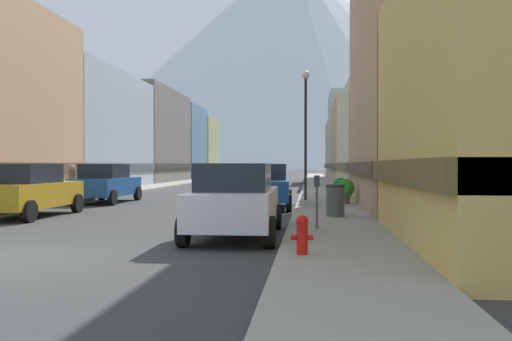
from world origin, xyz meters
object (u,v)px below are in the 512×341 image
object	(u,v)px
car_left_0	(28,190)
potted_plant_0	(20,189)
potted_plant_2	(345,189)
parking_meter_near	(317,194)
pedestrian_1	(72,182)
pedestrian_0	(125,177)
car_driving_1	(271,173)
fire_hydrant_near	(302,233)
car_right_1	(266,186)
trash_bin_right	(335,200)
streetlamp_right	(306,115)
car_driving_0	(250,172)
car_left_1	(106,183)
potted_plant_1	(340,186)
car_right_0	(236,200)

from	to	relation	value
car_left_0	potted_plant_0	xyz separation A→B (m)	(-3.20, 4.94, -0.23)
potted_plant_0	potted_plant_2	distance (m)	14.00
parking_meter_near	pedestrian_1	world-z (taller)	pedestrian_1
potted_plant_0	pedestrian_0	distance (m)	10.78
car_driving_1	fire_hydrant_near	size ratio (longest dim) A/B	6.25
car_left_0	car_right_1	bearing A→B (deg)	30.89
trash_bin_right	parking_meter_near	bearing A→B (deg)	-100.97
car_driving_1	streetlamp_right	distance (m)	28.97
car_driving_0	fire_hydrant_near	xyz separation A→B (m)	(7.05, -51.57, -0.37)
potted_plant_0	car_left_1	bearing A→B (deg)	27.64
fire_hydrant_near	potted_plant_1	world-z (taller)	potted_plant_1
trash_bin_right	potted_plant_0	world-z (taller)	trash_bin_right
car_driving_1	parking_meter_near	size ratio (longest dim) A/B	3.31
car_right_1	streetlamp_right	distance (m)	4.41
potted_plant_2	streetlamp_right	xyz separation A→B (m)	(-1.65, 2.14, 3.24)
pedestrian_0	pedestrian_1	size ratio (longest dim) A/B	1.09
potted_plant_1	streetlamp_right	size ratio (longest dim) A/B	0.17
car_left_1	car_driving_0	size ratio (longest dim) A/B	1.00
potted_plant_1	car_right_0	bearing A→B (deg)	-103.98
car_left_1	potted_plant_1	size ratio (longest dim) A/B	4.51
car_left_1	car_right_1	bearing A→B (deg)	-15.22
car_right_0	car_driving_0	distance (m)	48.79
car_left_0	car_driving_0	size ratio (longest dim) A/B	1.00
car_left_0	trash_bin_right	world-z (taller)	car_left_0
car_driving_1	trash_bin_right	distance (m)	36.35
parking_meter_near	potted_plant_2	world-z (taller)	parking_meter_near
car_driving_0	potted_plant_1	distance (m)	36.67
car_right_1	pedestrian_1	bearing A→B (deg)	159.32
car_right_0	potted_plant_1	bearing A→B (deg)	76.02
trash_bin_right	potted_plant_1	bearing A→B (deg)	85.86
car_right_0	car_driving_0	world-z (taller)	same
trash_bin_right	car_right_1	bearing A→B (deg)	118.31
car_driving_0	potted_plant_2	size ratio (longest dim) A/B	4.30
parking_meter_near	potted_plant_0	world-z (taller)	parking_meter_near
car_left_0	pedestrian_1	size ratio (longest dim) A/B	2.76
car_right_0	potted_plant_0	size ratio (longest dim) A/B	4.83
fire_hydrant_near	car_left_1	bearing A→B (deg)	123.93
car_driving_1	pedestrian_1	xyz separation A→B (m)	(-7.85, -27.51, -0.01)
parking_meter_near	streetlamp_right	distance (m)	10.99
car_left_1	pedestrian_0	size ratio (longest dim) A/B	2.52
car_left_0	pedestrian_1	distance (m)	8.69
fire_hydrant_near	streetlamp_right	world-z (taller)	streetlamp_right
car_right_1	potted_plant_1	distance (m)	5.32
car_left_1	streetlamp_right	size ratio (longest dim) A/B	0.75
car_driving_0	streetlamp_right	bearing A→B (deg)	-79.40
car_left_0	car_driving_1	distance (m)	36.25
car_left_0	fire_hydrant_near	size ratio (longest dim) A/B	6.28
potted_plant_1	potted_plant_2	xyz separation A→B (m)	(-0.00, -3.65, 0.04)
car_driving_0	car_left_0	bearing A→B (deg)	-92.83
car_driving_0	parking_meter_near	size ratio (longest dim) A/B	3.31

